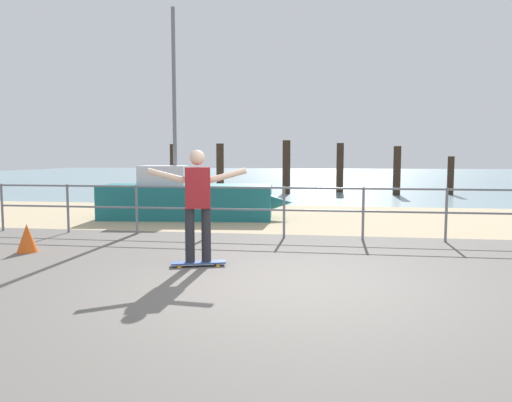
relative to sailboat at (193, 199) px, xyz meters
The scene contains 14 objects.
ground_plane 7.90m from the sailboat, 67.51° to the right, with size 24.00×10.00×0.04m, color #605B56.
beach_strip 3.14m from the sailboat, 13.40° to the left, with size 24.00×6.00×0.04m, color tan.
sea_surface 28.88m from the sailboat, 84.01° to the left, with size 72.00×50.00×0.04m, color #75939E.
railing_fence 3.27m from the sailboat, 55.16° to the right, with size 10.84×0.05×1.05m.
sailboat is the anchor object (origin of this frame).
skateboard 5.63m from the sailboat, 73.28° to the right, with size 0.82×0.44×0.08m.
skateboarder 5.63m from the sailboat, 73.28° to the right, with size 1.40×0.53×1.65m.
groyne_post_0 8.01m from the sailboat, 111.80° to the left, with size 0.28×0.28×2.15m, color #332319.
groyne_post_1 6.11m from the sailboat, 96.12° to the left, with size 0.29×0.29×2.13m, color #332319.
groyne_post_2 8.96m from the sailboat, 79.22° to the left, with size 0.34×0.34×2.33m, color #332319.
groyne_post_3 10.85m from the sailboat, 68.37° to the left, with size 0.32×0.32×2.24m, color #332319.
groyne_post_4 10.75m from the sailboat, 53.99° to the left, with size 0.31×0.31×2.07m, color #332319.
groyne_post_5 12.78m from the sailboat, 47.49° to the left, with size 0.27×0.27×1.64m, color #332319.
traffic_cone 5.03m from the sailboat, 107.96° to the right, with size 0.36×0.36×0.50m, color #E55919.
Camera 1 is at (0.50, -5.96, 1.64)m, focal length 34.04 mm.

